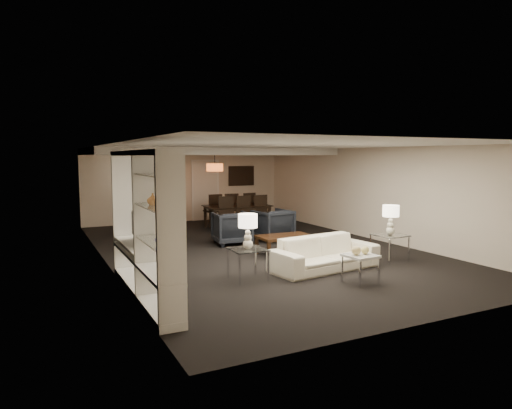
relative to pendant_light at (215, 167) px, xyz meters
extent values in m
plane|color=black|center=(-0.30, -3.50, -1.92)|extent=(11.00, 11.00, 0.00)
cube|color=silver|center=(-0.30, -3.50, 0.58)|extent=(7.00, 11.00, 0.02)
cube|color=beige|center=(-0.30, 2.00, -0.67)|extent=(7.00, 0.02, 2.50)
cube|color=beige|center=(-0.30, -9.00, -0.67)|extent=(7.00, 0.02, 2.50)
cube|color=beige|center=(-3.80, -3.50, -0.67)|extent=(0.02, 11.00, 2.50)
cube|color=beige|center=(3.20, -3.50, -0.67)|extent=(0.02, 11.00, 2.50)
cube|color=silver|center=(-0.30, 0.00, 0.48)|extent=(7.00, 4.00, 0.20)
cube|color=beige|center=(-1.20, 1.92, -0.72)|extent=(1.50, 0.12, 2.40)
cube|color=silver|center=(0.40, 1.97, -0.87)|extent=(0.90, 0.05, 2.10)
cube|color=#142D38|center=(1.80, 1.96, -0.37)|extent=(0.95, 0.04, 0.65)
cylinder|color=#D8591E|center=(0.00, 0.00, 0.00)|extent=(0.52, 0.52, 0.24)
imported|color=beige|center=(0.03, -5.92, -1.59)|extent=(2.35, 1.15, 0.66)
imported|color=black|center=(-0.57, -2.62, -1.50)|extent=(1.00, 1.02, 0.84)
imported|color=black|center=(0.63, -2.62, -1.50)|extent=(1.00, 1.02, 0.84)
sphere|color=#D7BB72|center=(-0.07, -7.02, -1.32)|extent=(0.17, 0.17, 0.17)
sphere|color=#E0CE77|center=(0.13, -7.02, -1.33)|extent=(0.14, 0.14, 0.14)
imported|color=black|center=(-3.58, -5.42, -0.85)|extent=(1.12, 0.15, 0.64)
imported|color=#2633A8|center=(-3.61, -7.26, -0.77)|extent=(0.17, 0.17, 0.18)
imported|color=#C77F42|center=(-3.61, -6.83, -0.27)|extent=(0.16, 0.16, 0.17)
cube|color=black|center=(-3.42, -4.41, -1.36)|extent=(0.15, 0.15, 1.13)
imported|color=black|center=(0.68, -0.22, -1.56)|extent=(2.07, 1.20, 0.71)
camera|label=1|loc=(-5.18, -13.33, 0.33)|focal=32.00mm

